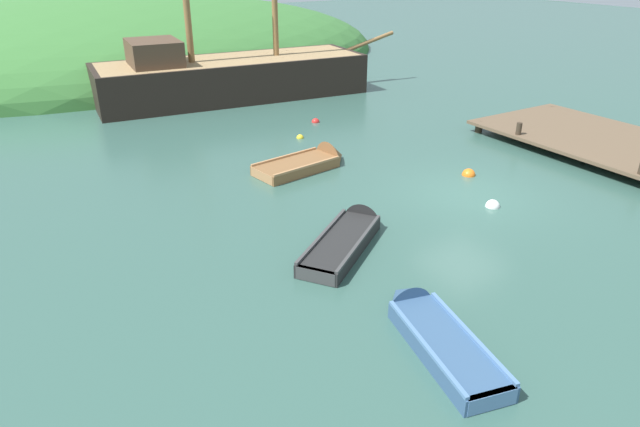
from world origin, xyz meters
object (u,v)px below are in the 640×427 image
(buoy_yellow, at_px, (300,138))
(buoy_white, at_px, (492,207))
(sailing_ship, at_px, (230,83))
(buoy_orange, at_px, (469,175))
(buoy_red, at_px, (316,122))
(rowboat_near_dock, at_px, (311,164))
(rowboat_outer_left, at_px, (349,237))
(rowboat_outer_right, at_px, (432,333))

(buoy_yellow, bearing_deg, buoy_white, -80.00)
(sailing_ship, xyz_separation_m, buoy_white, (1.17, -15.88, -0.72))
(buoy_orange, bearing_deg, buoy_yellow, 113.17)
(buoy_red, relative_size, buoy_white, 0.82)
(rowboat_near_dock, bearing_deg, buoy_orange, -49.15)
(rowboat_near_dock, distance_m, rowboat_outer_left, 5.43)
(buoy_yellow, bearing_deg, rowboat_near_dock, -113.28)
(buoy_yellow, bearing_deg, buoy_red, 43.31)
(buoy_orange, relative_size, buoy_red, 1.29)
(buoy_orange, bearing_deg, rowboat_outer_left, -164.04)
(rowboat_near_dock, height_order, rowboat_outer_left, rowboat_near_dock)
(buoy_orange, height_order, buoy_white, buoy_orange)
(rowboat_near_dock, height_order, buoy_red, rowboat_near_dock)
(rowboat_outer_left, xyz_separation_m, buoy_yellow, (3.18, 8.01, -0.11))
(buoy_red, xyz_separation_m, buoy_white, (-0.17, -10.04, 0.00))
(rowboat_near_dock, xyz_separation_m, rowboat_outer_right, (-2.81, -9.16, 0.01))
(rowboat_near_dock, bearing_deg, buoy_white, -72.17)
(rowboat_near_dock, xyz_separation_m, buoy_red, (2.92, 4.50, -0.10))
(buoy_orange, distance_m, buoy_yellow, 6.88)
(rowboat_outer_left, distance_m, buoy_red, 10.73)
(rowboat_outer_right, bearing_deg, rowboat_outer_left, 0.78)
(sailing_ship, bearing_deg, rowboat_outer_left, -96.99)
(rowboat_near_dock, relative_size, buoy_yellow, 12.48)
(rowboat_outer_left, relative_size, buoy_yellow, 13.07)
(rowboat_outer_left, bearing_deg, buoy_yellow, 32.81)
(buoy_red, bearing_deg, rowboat_near_dock, -123.01)
(sailing_ship, xyz_separation_m, buoy_red, (1.33, -5.84, -0.72))
(rowboat_outer_left, bearing_deg, buoy_orange, -19.60)
(sailing_ship, height_order, buoy_white, sailing_ship)
(rowboat_outer_left, bearing_deg, rowboat_near_dock, 33.78)
(buoy_red, bearing_deg, buoy_yellow, -136.69)
(rowboat_outer_right, bearing_deg, sailing_ship, 0.41)
(rowboat_near_dock, relative_size, rowboat_outer_left, 0.96)
(buoy_orange, bearing_deg, sailing_ship, 99.83)
(buoy_red, bearing_deg, rowboat_outer_right, -112.76)
(buoy_red, relative_size, buoy_yellow, 1.18)
(rowboat_outer_left, bearing_deg, buoy_red, 27.64)
(rowboat_outer_right, distance_m, buoy_yellow, 12.76)
(rowboat_outer_right, relative_size, buoy_yellow, 12.75)
(sailing_ship, height_order, buoy_yellow, sailing_ship)
(rowboat_near_dock, xyz_separation_m, buoy_yellow, (1.26, 2.93, -0.10))
(rowboat_near_dock, xyz_separation_m, buoy_orange, (3.97, -3.39, -0.10))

